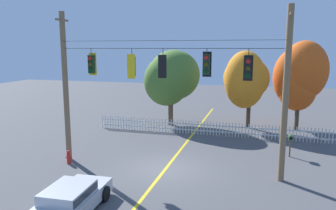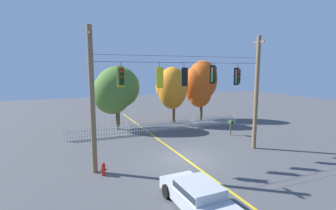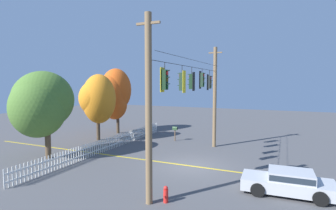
% 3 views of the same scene
% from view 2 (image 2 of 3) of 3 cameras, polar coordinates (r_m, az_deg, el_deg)
% --- Properties ---
extents(ground, '(80.00, 80.00, 0.00)m').
position_cam_2_polar(ground, '(17.07, 3.83, -11.96)').
color(ground, '#4C4C4F').
extents(lane_centerline_stripe, '(0.16, 36.00, 0.01)m').
position_cam_2_polar(lane_centerline_stripe, '(17.07, 3.83, -11.94)').
color(lane_centerline_stripe, gold).
rests_on(lane_centerline_stripe, ground).
extents(signal_support_span, '(11.76, 1.10, 8.19)m').
position_cam_2_polar(signal_support_span, '(16.12, 3.97, 2.08)').
color(signal_support_span, brown).
rests_on(signal_support_span, ground).
extents(traffic_signal_northbound_secondary, '(0.43, 0.38, 1.42)m').
position_cam_2_polar(traffic_signal_northbound_secondary, '(14.67, -10.51, 6.30)').
color(traffic_signal_northbound_secondary, black).
extents(traffic_signal_westbound_side, '(0.43, 0.38, 1.53)m').
position_cam_2_polar(traffic_signal_westbound_side, '(15.31, -1.98, 6.21)').
color(traffic_signal_westbound_side, black).
extents(traffic_signal_southbound_primary, '(0.43, 0.38, 1.46)m').
position_cam_2_polar(traffic_signal_southbound_primary, '(15.97, 3.60, 6.37)').
color(traffic_signal_southbound_primary, black).
extents(traffic_signal_northbound_primary, '(0.43, 0.38, 1.37)m').
position_cam_2_polar(traffic_signal_northbound_primary, '(17.07, 10.22, 6.79)').
color(traffic_signal_northbound_primary, black).
extents(traffic_signal_eastbound_side, '(0.43, 0.38, 1.51)m').
position_cam_2_polar(traffic_signal_eastbound_side, '(18.21, 15.39, 6.22)').
color(traffic_signal_eastbound_side, black).
extents(white_picket_fence, '(16.97, 0.06, 1.02)m').
position_cam_2_polar(white_picket_fence, '(23.80, -1.54, -4.85)').
color(white_picket_fence, silver).
rests_on(white_picket_fence, ground).
extents(autumn_maple_near_fence, '(4.58, 3.99, 6.12)m').
position_cam_2_polar(autumn_maple_near_fence, '(25.05, -11.82, 3.36)').
color(autumn_maple_near_fence, brown).
rests_on(autumn_maple_near_fence, ground).
extents(autumn_maple_mid, '(3.53, 3.22, 6.08)m').
position_cam_2_polar(autumn_maple_mid, '(26.76, 0.96, 3.91)').
color(autumn_maple_mid, '#473828').
rests_on(autumn_maple_mid, ground).
extents(autumn_oak_far_east, '(4.04, 3.08, 6.83)m').
position_cam_2_polar(autumn_oak_far_east, '(29.48, 7.22, 4.61)').
color(autumn_oak_far_east, '#473828').
rests_on(autumn_oak_far_east, ground).
extents(parked_car, '(1.98, 4.18, 1.15)m').
position_cam_2_polar(parked_car, '(11.38, 6.66, -19.41)').
color(parked_car, '#B7BABF').
rests_on(parked_car, ground).
extents(fire_hydrant, '(0.38, 0.22, 0.75)m').
position_cam_2_polar(fire_hydrant, '(14.86, -14.37, -13.80)').
color(fire_hydrant, red).
rests_on(fire_hydrant, ground).
extents(roadside_mailbox, '(0.25, 0.44, 1.32)m').
position_cam_2_polar(roadside_mailbox, '(23.20, 13.93, -4.02)').
color(roadside_mailbox, brown).
rests_on(roadside_mailbox, ground).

